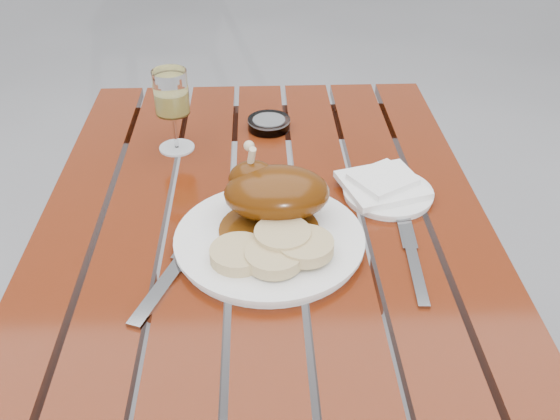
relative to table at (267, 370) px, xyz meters
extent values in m
cube|color=maroon|center=(0.00, 0.00, 0.00)|extent=(0.80, 1.20, 0.75)
cylinder|color=white|center=(0.01, -0.05, 0.39)|extent=(0.42, 0.42, 0.02)
cylinder|color=#582C0A|center=(0.01, -0.04, 0.40)|extent=(0.17, 0.17, 0.00)
ellipsoid|color=#612C07|center=(0.02, 0.00, 0.44)|extent=(0.18, 0.12, 0.09)
ellipsoid|color=#612C07|center=(-0.02, 0.03, 0.46)|extent=(0.08, 0.06, 0.07)
cylinder|color=#C6B28C|center=(-0.02, 0.03, 0.48)|extent=(0.02, 0.04, 0.09)
cylinder|color=tan|center=(-0.04, -0.11, 0.41)|extent=(0.09, 0.09, 0.02)
cylinder|color=tan|center=(0.01, -0.13, 0.41)|extent=(0.09, 0.09, 0.02)
cylinder|color=tan|center=(0.06, -0.11, 0.41)|extent=(0.09, 0.09, 0.02)
cylinder|color=tan|center=(0.03, -0.08, 0.42)|extent=(0.09, 0.09, 0.02)
cylinder|color=#CDC25D|center=(-0.18, 0.28, 0.46)|extent=(0.09, 0.09, 0.17)
cylinder|color=white|center=(0.23, 0.09, 0.38)|extent=(0.20, 0.20, 0.01)
cube|color=white|center=(0.22, 0.10, 0.39)|extent=(0.17, 0.17, 0.01)
cylinder|color=#B2B7BC|center=(0.02, 0.37, 0.39)|extent=(0.13, 0.13, 0.02)
cube|color=gray|center=(-0.16, -0.15, 0.38)|extent=(0.09, 0.19, 0.01)
cube|color=gray|center=(0.24, -0.12, 0.38)|extent=(0.03, 0.19, 0.01)
camera|label=1|loc=(-0.01, -0.88, 1.03)|focal=40.00mm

